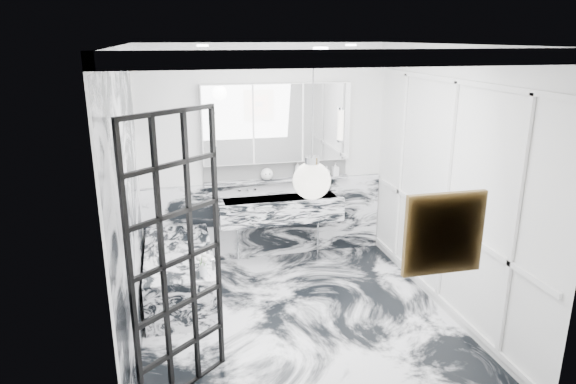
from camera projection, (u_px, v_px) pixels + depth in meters
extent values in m
plane|color=white|center=(299.00, 322.00, 5.37)|extent=(3.60, 3.60, 0.00)
plane|color=white|center=(301.00, 45.00, 4.55)|extent=(3.60, 3.60, 0.00)
plane|color=white|center=(265.00, 155.00, 6.64)|extent=(3.60, 0.00, 3.60)
plane|color=white|center=(371.00, 276.00, 3.29)|extent=(3.60, 0.00, 3.60)
plane|color=white|center=(128.00, 207.00, 4.61)|extent=(0.00, 3.60, 3.60)
plane|color=white|center=(449.00, 184.00, 5.32)|extent=(0.00, 3.60, 3.60)
cube|color=white|center=(266.00, 219.00, 6.87)|extent=(3.18, 0.05, 1.05)
cube|color=white|center=(130.00, 213.00, 4.63)|extent=(0.02, 3.56, 2.68)
cube|color=white|center=(446.00, 194.00, 5.34)|extent=(0.03, 3.40, 2.30)
imported|color=#8C5919|center=(298.00, 170.00, 6.70)|extent=(0.11, 0.11, 0.22)
imported|color=#4C4C51|center=(335.00, 169.00, 6.82)|extent=(0.09, 0.09, 0.18)
imported|color=silver|center=(326.00, 171.00, 6.80)|extent=(0.13, 0.13, 0.14)
sphere|color=white|center=(267.00, 174.00, 6.62)|extent=(0.16, 0.16, 0.16)
cylinder|color=#8C5919|center=(303.00, 174.00, 6.74)|extent=(0.04, 0.04, 0.10)
cylinder|color=silver|center=(203.00, 270.00, 5.17)|extent=(0.08, 0.08, 0.12)
cube|color=#BE4413|center=(444.00, 234.00, 3.37)|extent=(0.46, 0.04, 0.46)
sphere|color=white|center=(312.00, 181.00, 3.53)|extent=(0.26, 0.26, 0.26)
cube|color=silver|center=(280.00, 209.00, 6.64)|extent=(1.60, 0.45, 0.30)
cube|color=silver|center=(277.00, 180.00, 6.69)|extent=(1.90, 0.14, 0.04)
cube|color=white|center=(276.00, 169.00, 6.71)|extent=(1.90, 0.03, 0.23)
cube|color=white|center=(277.00, 123.00, 6.48)|extent=(1.90, 0.16, 1.00)
cylinder|color=white|center=(213.00, 130.00, 6.22)|extent=(0.07, 0.07, 0.40)
cylinder|color=white|center=(341.00, 125.00, 6.58)|extent=(0.07, 0.07, 0.40)
cube|color=silver|center=(180.00, 273.00, 5.86)|extent=(0.75, 1.65, 0.55)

